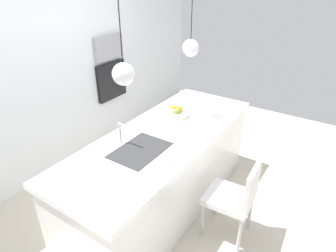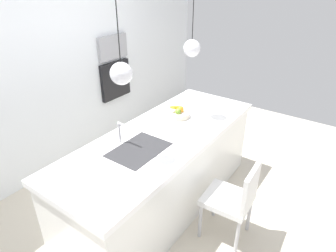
{
  "view_description": "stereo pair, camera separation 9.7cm",
  "coord_description": "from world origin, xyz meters",
  "px_view_note": "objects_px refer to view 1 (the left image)",
  "views": [
    {
      "loc": [
        -2.17,
        -1.5,
        2.41
      ],
      "look_at": [
        0.1,
        0.0,
        0.98
      ],
      "focal_mm": 31.3,
      "sensor_mm": 36.0,
      "label": 1
    },
    {
      "loc": [
        -2.12,
        -1.58,
        2.41
      ],
      "look_at": [
        0.1,
        0.0,
        0.98
      ],
      "focal_mm": 31.3,
      "sensor_mm": 36.0,
      "label": 2
    }
  ],
  "objects_px": {
    "microwave": "(108,48)",
    "chair_near": "(236,196)",
    "fruit_bowl": "(177,113)",
    "oven": "(111,81)"
  },
  "relations": [
    {
      "from": "fruit_bowl",
      "to": "microwave",
      "type": "distance_m",
      "value": 1.64
    },
    {
      "from": "oven",
      "to": "chair_near",
      "type": "xyz_separation_m",
      "value": [
        -0.91,
        -2.42,
        -0.45
      ]
    },
    {
      "from": "chair_near",
      "to": "oven",
      "type": "bearing_deg",
      "value": 69.49
    },
    {
      "from": "chair_near",
      "to": "fruit_bowl",
      "type": "bearing_deg",
      "value": 65.57
    },
    {
      "from": "fruit_bowl",
      "to": "oven",
      "type": "xyz_separation_m",
      "value": [
        0.48,
        1.49,
        -0.03
      ]
    },
    {
      "from": "microwave",
      "to": "chair_near",
      "type": "height_order",
      "value": "microwave"
    },
    {
      "from": "fruit_bowl",
      "to": "oven",
      "type": "height_order",
      "value": "oven"
    },
    {
      "from": "microwave",
      "to": "chair_near",
      "type": "distance_m",
      "value": 2.76
    },
    {
      "from": "fruit_bowl",
      "to": "chair_near",
      "type": "bearing_deg",
      "value": -114.43
    },
    {
      "from": "fruit_bowl",
      "to": "oven",
      "type": "relative_size",
      "value": 0.45
    }
  ]
}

